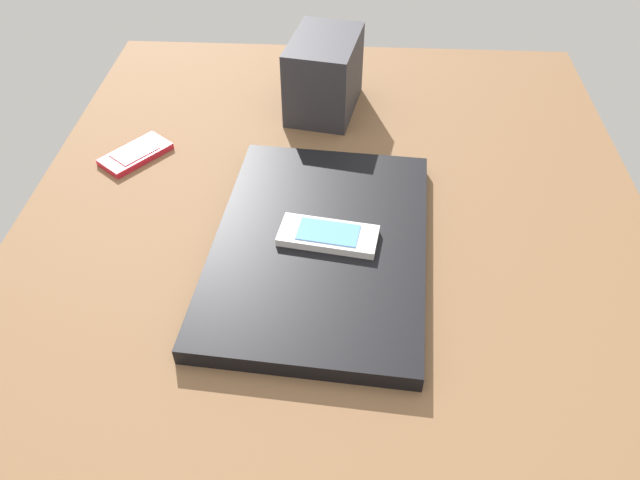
{
  "coord_description": "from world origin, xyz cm",
  "views": [
    {
      "loc": [
        45.22,
        1.47,
        54.12
      ],
      "look_at": [
        -6.4,
        -1.45,
        5.0
      ],
      "focal_mm": 34.34,
      "sensor_mm": 36.0,
      "label": 1
    }
  ],
  "objects": [
    {
      "name": "desk_surface",
      "position": [
        0.0,
        0.0,
        1.5
      ],
      "size": [
        120.0,
        80.0,
        3.0
      ],
      "primitive_type": "cube",
      "color": "brown",
      "rests_on": "ground"
    },
    {
      "name": "desk_organizer",
      "position": [
        -38.75,
        -2.67,
        8.71
      ],
      "size": [
        15.27,
        11.77,
        11.42
      ],
      "primitive_type": "cube",
      "rotation": [
        0.0,
        0.0,
        -0.18
      ],
      "color": "#2D2D33",
      "rests_on": "desk_surface"
    },
    {
      "name": "laptop_closed",
      "position": [
        -6.4,
        -1.45,
        4.06
      ],
      "size": [
        37.23,
        27.16,
        2.11
      ],
      "primitive_type": "cube",
      "rotation": [
        0.0,
        0.0,
        -0.08
      ],
      "color": "black",
      "rests_on": "desk_surface"
    },
    {
      "name": "cell_phone_on_desk",
      "position": [
        -24.15,
        -28.56,
        3.48
      ],
      "size": [
        10.63,
        9.83,
        1.04
      ],
      "color": "red",
      "rests_on": "desk_surface"
    },
    {
      "name": "cell_phone_on_laptop",
      "position": [
        -6.57,
        -0.5,
        5.63
      ],
      "size": [
        6.53,
        12.0,
        1.11
      ],
      "color": "silver",
      "rests_on": "laptop_closed"
    }
  ]
}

